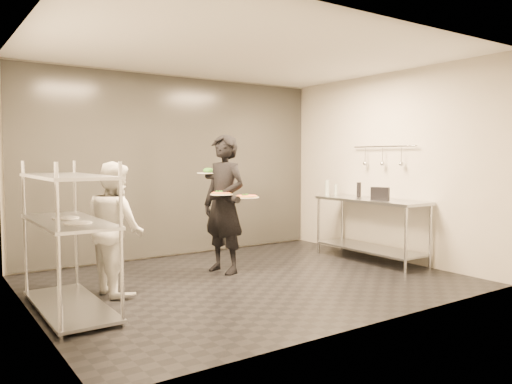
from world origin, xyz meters
TOP-DOWN VIEW (x-y plane):
  - room_shell at (0.00, 1.18)m, footprint 5.00×4.00m
  - pass_rack at (-2.15, -0.00)m, footprint 0.60×1.60m
  - prep_counter at (2.18, 0.00)m, footprint 0.60×1.80m
  - utensil_rail at (2.43, -0.00)m, footprint 0.07×1.20m
  - waiter at (-0.01, 0.57)m, footprint 0.59×0.76m
  - chef at (-1.55, 0.37)m, footprint 0.62×0.77m
  - pizza_plate_near at (-0.14, 0.42)m, footprint 0.30×0.30m
  - pizza_plate_far at (0.18, 0.31)m, footprint 0.33×0.33m
  - salad_plate at (-0.08, 0.88)m, footprint 0.31×0.31m
  - pos_monitor at (2.06, -0.28)m, footprint 0.13×0.27m
  - bottle_green at (2.04, 0.80)m, footprint 0.07×0.07m
  - bottle_clear at (2.23, 0.80)m, footprint 0.06×0.06m
  - bottle_dark at (2.26, 0.32)m, footprint 0.07×0.07m

SIDE VIEW (x-z plane):
  - prep_counter at x=2.18m, z-range 0.17..1.09m
  - chef at x=-1.55m, z-range 0.00..1.49m
  - pass_rack at x=-2.15m, z-range 0.02..1.52m
  - waiter at x=-0.01m, z-range 0.00..1.84m
  - bottle_clear at x=2.23m, z-range 0.92..1.10m
  - pos_monitor at x=2.06m, z-range 0.92..1.11m
  - pizza_plate_far at x=0.18m, z-range 1.00..1.05m
  - bottle_dark at x=2.26m, z-range 0.92..1.15m
  - bottle_green at x=2.04m, z-range 0.92..1.18m
  - pizza_plate_near at x=-0.14m, z-range 1.04..1.10m
  - salad_plate at x=-0.08m, z-range 1.30..1.38m
  - room_shell at x=0.00m, z-range 0.00..2.80m
  - utensil_rail at x=2.43m, z-range 1.39..1.70m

